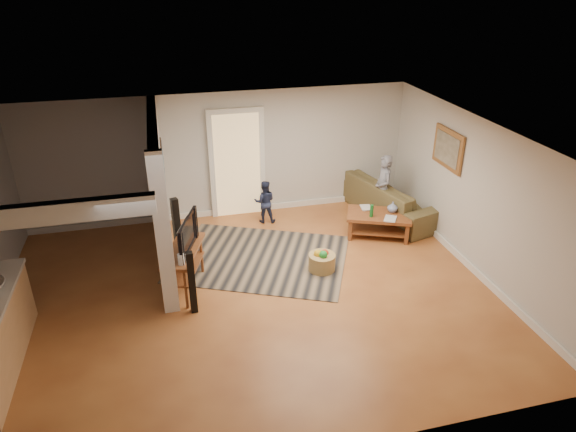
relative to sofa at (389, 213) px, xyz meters
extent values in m
plane|color=brown|center=(-3.30, -2.20, 0.00)|extent=(7.50, 7.50, 0.00)
cube|color=beige|center=(-3.30, 0.80, 1.25)|extent=(7.50, 0.04, 2.50)
cube|color=beige|center=(0.45, -2.20, 1.25)|extent=(0.04, 6.00, 2.50)
cube|color=white|center=(-3.30, -2.20, 2.50)|extent=(7.50, 6.00, 0.04)
cube|color=beige|center=(-4.50, -0.75, 1.25)|extent=(0.15, 3.10, 2.50)
cube|color=white|center=(-4.50, -2.30, 1.25)|extent=(0.22, 0.10, 2.50)
cube|color=white|center=(-3.30, 0.77, 0.06)|extent=(7.50, 0.04, 0.12)
cube|color=white|center=(0.42, -2.20, 0.06)|extent=(0.04, 6.00, 0.12)
cube|color=#D8B272|center=(-3.00, 0.74, 1.05)|extent=(0.90, 0.06, 2.10)
cube|color=black|center=(-4.42, -1.40, 1.85)|extent=(0.03, 0.40, 0.34)
cube|color=black|center=(-4.42, -0.90, 1.85)|extent=(0.03, 0.40, 0.34)
cube|color=black|center=(-4.42, -0.40, 1.85)|extent=(0.03, 0.40, 0.34)
cube|color=#976131|center=(0.41, -1.20, 1.75)|extent=(0.04, 0.90, 0.68)
cube|color=black|center=(-2.93, -1.16, 0.01)|extent=(3.54, 3.15, 0.01)
imported|color=#413320|center=(0.00, 0.00, 0.00)|extent=(1.57, 2.61, 0.72)
cube|color=brown|center=(-0.62, -0.85, 0.43)|extent=(1.34, 1.08, 0.06)
cube|color=silver|center=(-0.62, -0.85, 0.43)|extent=(0.83, 0.66, 0.02)
cube|color=brown|center=(-0.62, -0.85, 0.15)|extent=(1.21, 0.95, 0.03)
cube|color=brown|center=(-1.20, -0.90, 0.21)|extent=(0.09, 0.09, 0.43)
cube|color=brown|center=(-0.25, -1.30, 0.21)|extent=(0.09, 0.09, 0.43)
cube|color=brown|center=(-0.98, -0.40, 0.21)|extent=(0.09, 0.09, 0.43)
cube|color=brown|center=(-0.04, -0.80, 0.21)|extent=(0.09, 0.09, 0.43)
imported|color=#294696|center=(-0.35, -0.84, 0.46)|extent=(0.26, 0.26, 0.20)
cylinder|color=#155C22|center=(-0.81, -0.93, 0.57)|extent=(0.06, 0.06, 0.23)
imported|color=#998C4C|center=(-0.86, -0.56, 0.46)|extent=(0.23, 0.28, 0.02)
imported|color=#66594C|center=(-0.60, -1.07, 0.46)|extent=(0.33, 0.35, 0.02)
cube|color=brown|center=(-4.25, -1.78, 0.69)|extent=(0.77, 1.22, 0.05)
cube|color=brown|center=(-4.25, -1.78, 0.38)|extent=(0.70, 1.11, 0.03)
cylinder|color=brown|center=(-4.54, -2.20, 0.35)|extent=(0.05, 0.05, 0.70)
cylinder|color=brown|center=(-4.23, -1.26, 0.35)|extent=(0.05, 0.05, 0.70)
cylinder|color=brown|center=(-4.27, -2.29, 0.35)|extent=(0.05, 0.05, 0.70)
cylinder|color=brown|center=(-3.96, -1.35, 0.35)|extent=(0.05, 0.05, 0.70)
imported|color=black|center=(-4.23, -1.78, 0.72)|extent=(0.41, 0.91, 0.53)
cylinder|color=white|center=(-4.30, -2.21, 0.80)|extent=(0.10, 0.10, 0.17)
cube|color=black|center=(-4.18, -2.40, 0.50)|extent=(0.11, 0.11, 1.01)
cube|color=black|center=(-4.30, -0.80, 0.57)|extent=(0.14, 0.14, 1.14)
cylinder|color=#9D8144|center=(-2.01, -1.77, 0.15)|extent=(0.45, 0.45, 0.29)
sphere|color=#B93117|center=(-1.95, -1.73, 0.29)|extent=(0.14, 0.14, 0.14)
sphere|color=gold|center=(-2.08, -1.75, 0.31)|extent=(0.14, 0.14, 0.14)
sphere|color=#238F32|center=(-2.01, -1.83, 0.33)|extent=(0.14, 0.14, 0.14)
imported|color=slate|center=(-0.30, -0.26, 0.00)|extent=(0.36, 0.52, 1.36)
imported|color=#212846|center=(-2.56, 0.24, 0.00)|extent=(0.48, 0.41, 0.87)
camera|label=1|loc=(-4.35, -8.75, 4.63)|focal=32.00mm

